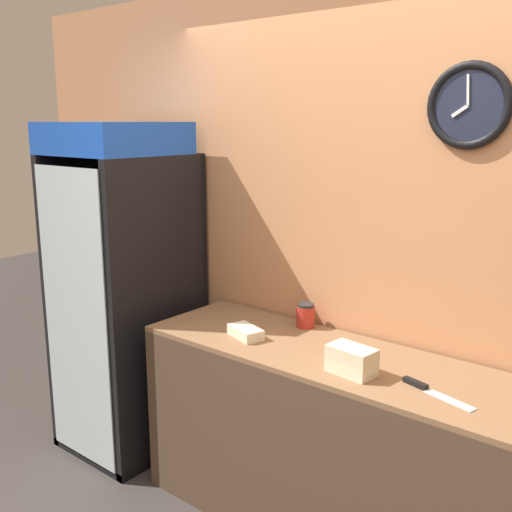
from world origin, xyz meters
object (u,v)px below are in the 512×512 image
Objects in this scene: sandwich_stack_bottom at (351,367)px; sandwich_flat_left at (246,332)px; sandwich_stack_middle at (352,354)px; chefs_knife at (428,389)px; beverage_cooler at (131,274)px; condiment_jar at (305,316)px.

sandwich_flat_left is at bearing 175.52° from sandwich_stack_bottom.
sandwich_stack_middle reaches higher than chefs_knife.
sandwich_stack_middle is at bearing -172.07° from chefs_knife.
beverage_cooler is at bearing 175.48° from sandwich_stack_bottom.
chefs_knife is at bearing -2.43° from beverage_cooler.
condiment_jar is at bearing 143.32° from sandwich_stack_middle.
beverage_cooler is 0.98m from sandwich_flat_left.
condiment_jar is (1.11, 0.24, -0.09)m from beverage_cooler.
sandwich_stack_middle reaches higher than sandwich_stack_bottom.
chefs_knife is at bearing -0.27° from sandwich_flat_left.
condiment_jar is at bearing 12.14° from beverage_cooler.
sandwich_stack_middle is 1.71× the size of condiment_jar.
sandwich_stack_bottom is 0.61m from condiment_jar.
condiment_jar is at bearing 65.82° from sandwich_flat_left.
condiment_jar is (-0.49, 0.37, -0.03)m from sandwich_stack_middle.
beverage_cooler reaches higher than sandwich_stack_bottom.
beverage_cooler is 1.14m from condiment_jar.
sandwich_flat_left is (-0.63, 0.05, -0.00)m from sandwich_stack_bottom.
sandwich_stack_middle is 0.64m from sandwich_flat_left.
sandwich_stack_bottom is 1.71× the size of condiment_jar.
beverage_cooler is at bearing 177.57° from chefs_knife.
sandwich_stack_bottom is 1.00× the size of sandwich_stack_middle.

